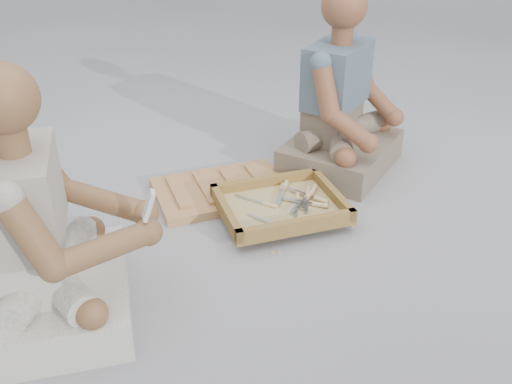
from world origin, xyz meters
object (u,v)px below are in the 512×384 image
object	(u,v)px
tool_tray	(280,206)
companion	(342,111)
craftsman	(47,241)
carved_panel	(222,190)

from	to	relation	value
tool_tray	companion	world-z (taller)	companion
craftsman	companion	bearing A→B (deg)	121.73
carved_panel	tool_tray	xyz separation A→B (m)	(0.20, -0.30, 0.05)
carved_panel	tool_tray	size ratio (longest dim) A/B	1.15
craftsman	tool_tray	bearing A→B (deg)	114.32
tool_tray	craftsman	distance (m)	1.07
tool_tray	companion	size ratio (longest dim) A/B	0.59
carved_panel	craftsman	size ratio (longest dim) A/B	0.69
carved_panel	craftsman	world-z (taller)	craftsman
tool_tray	craftsman	world-z (taller)	craftsman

